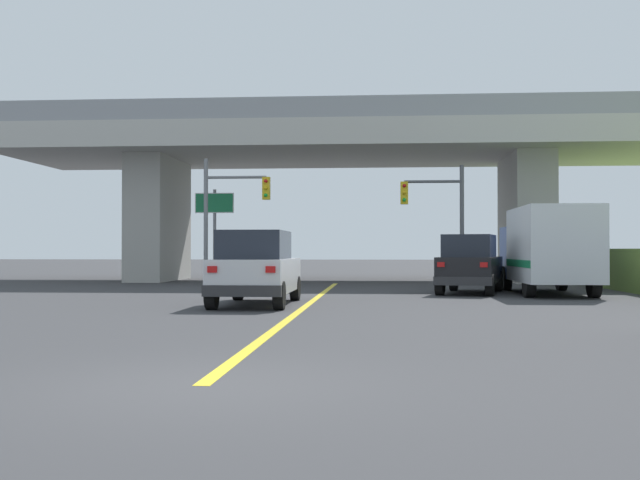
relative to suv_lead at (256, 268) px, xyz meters
name	(u,v)px	position (x,y,z in m)	size (l,w,h in m)	color
ground	(339,281)	(1.40, 16.48, -1.02)	(160.00, 160.00, 0.00)	#353538
overpass_bridge	(339,164)	(1.40, 16.48, 4.65)	(31.55, 9.67, 8.01)	#B7B5AD
lane_divider_stripe	(309,304)	(1.40, 0.50, -1.01)	(0.20, 26.16, 0.01)	yellow
suv_lead	(256,268)	(0.00, 0.00, 0.00)	(1.98, 4.83, 2.02)	silver
suv_crossing	(470,264)	(6.48, 6.15, -0.01)	(2.79, 4.64, 2.02)	black
box_truck	(548,249)	(9.06, 5.82, 0.53)	(2.33, 6.56, 2.90)	navy
traffic_signal_nearside	(440,210)	(5.92, 12.27, 2.19)	(2.68, 0.36, 5.10)	#56595E
traffic_signal_farside	(228,206)	(-3.09, 11.67, 2.34)	(2.85, 0.36, 5.39)	slate
highway_sign	(215,214)	(-4.13, 13.83, 2.13)	(1.78, 0.17, 4.25)	slate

